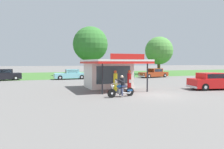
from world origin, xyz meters
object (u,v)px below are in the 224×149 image
Objects in this scene: gas_pump_offside at (129,82)px; parked_car_back_row_right at (1,75)px; parked_car_back_row_far_right at (154,73)px; bystander_admiring_sedan at (97,74)px; gas_pump_nearside at (115,82)px; parked_car_back_row_left at (70,75)px; motorcycle_with_rider at (122,88)px; featured_classic_sedan at (215,82)px; parked_car_back_row_centre_left at (119,74)px.

parked_car_back_row_right is (-11.72, 16.46, -0.12)m from gas_pump_offside.
parked_car_back_row_far_right is 11.36m from bystander_admiring_sedan.
gas_pump_nearside is 0.38× the size of parked_car_back_row_left.
parked_car_back_row_right reaches higher than motorcycle_with_rider.
gas_pump_nearside is 2.39m from motorcycle_with_rider.
gas_pump_offside is 0.33× the size of parked_car_back_row_far_right.
parked_car_back_row_right is at bearing 173.94° from parked_car_back_row_left.
motorcycle_with_rider is at bearing -101.20° from gas_pump_nearside.
featured_classic_sedan is 26.77m from parked_car_back_row_right.
parked_car_back_row_far_right is (13.23, 16.48, 0.02)m from motorcycle_with_rider.
parked_car_back_row_centre_left is at bearing 65.92° from gas_pump_nearside.
parked_car_back_row_right is at bearing 170.08° from parked_car_back_row_centre_left.
parked_car_back_row_right reaches higher than featured_classic_sedan.
gas_pump_nearside reaches higher than featured_classic_sedan.
gas_pump_offside is 0.33× the size of parked_car_back_row_right.
gas_pump_nearside is 14.87m from parked_car_back_row_centre_left.
parked_car_back_row_left is 9.46m from parked_car_back_row_right.
bystander_admiring_sedan is (-7.64, 12.74, 0.21)m from featured_classic_sedan.
featured_classic_sedan is at bearing -9.04° from gas_pump_nearside.
featured_classic_sedan is (9.43, -1.50, -0.13)m from gas_pump_nearside.
featured_classic_sedan is at bearing -42.14° from parked_car_back_row_right.
featured_classic_sedan is 15.45m from parked_car_back_row_centre_left.
gas_pump_nearside is 19.06m from parked_car_back_row_far_right.
featured_classic_sedan is at bearing -102.06° from parked_car_back_row_far_right.
parked_car_back_row_far_right is (13.78, -1.32, -0.00)m from parked_car_back_row_left.
gas_pump_nearside is at bearing -99.04° from bystander_admiring_sedan.
bystander_admiring_sedan reaches higher than parked_car_back_row_centre_left.
parked_car_back_row_left is at bearing 91.77° from motorcycle_with_rider.
gas_pump_nearside is 11.38m from bystander_admiring_sedan.
gas_pump_offside is at bearing -109.33° from parked_car_back_row_centre_left.
featured_classic_sedan is 1.05× the size of parked_car_back_row_centre_left.
gas_pump_offside is 20.21m from parked_car_back_row_right.
featured_classic_sedan is 3.03× the size of bystander_admiring_sedan.
parked_car_back_row_left is at bearing 123.56° from bystander_admiring_sedan.
featured_classic_sedan is at bearing -58.39° from parked_car_back_row_left.
parked_car_back_row_far_right is at bearing 47.93° from gas_pump_nearside.
gas_pump_nearside is at bearing 170.96° from featured_classic_sedan.
gas_pump_nearside is 0.85× the size of motorcycle_with_rider.
gas_pump_nearside is at bearing -86.25° from parked_car_back_row_left.
bystander_admiring_sedan reaches higher than motorcycle_with_rider.
parked_car_back_row_left is at bearing 98.51° from gas_pump_offside.
parked_car_back_row_left reaches higher than parked_car_back_row_centre_left.
parked_car_back_row_far_right is (12.77, 14.15, -0.17)m from gas_pump_nearside.
bystander_admiring_sedan is (2.25, 13.58, 0.28)m from motorcycle_with_rider.
parked_car_back_row_centre_left is 4.88m from bystander_admiring_sedan.
gas_pump_offside reaches higher than parked_car_back_row_left.
gas_pump_nearside reaches higher than motorcycle_with_rider.
parked_car_back_row_left is (-0.55, 17.80, 0.02)m from motorcycle_with_rider.
bystander_admiring_sedan is at bearing -23.15° from parked_car_back_row_right.
gas_pump_nearside is 1.08× the size of bystander_admiring_sedan.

